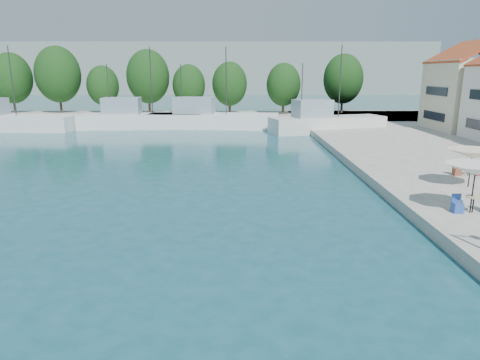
{
  "coord_description": "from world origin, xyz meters",
  "views": [
    {
      "loc": [
        -2.07,
        3.26,
        6.78
      ],
      "look_at": [
        -1.99,
        26.0,
        1.05
      ],
      "focal_mm": 32.0,
      "sensor_mm": 36.0,
      "label": 1
    }
  ],
  "objects_px": {
    "trawler_02": "(138,120)",
    "trawler_04": "(325,123)",
    "trawler_01": "(0,121)",
    "umbrella_cream": "(472,154)",
    "trawler_03": "(210,119)",
    "umbrella_white": "(476,170)"
  },
  "relations": [
    {
      "from": "trawler_02",
      "to": "trawler_04",
      "type": "bearing_deg",
      "value": -13.08
    },
    {
      "from": "trawler_01",
      "to": "umbrella_cream",
      "type": "relative_size",
      "value": 6.56
    },
    {
      "from": "trawler_03",
      "to": "umbrella_white",
      "type": "distance_m",
      "value": 38.08
    },
    {
      "from": "trawler_02",
      "to": "trawler_03",
      "type": "height_order",
      "value": "same"
    },
    {
      "from": "trawler_01",
      "to": "trawler_02",
      "type": "relative_size",
      "value": 1.18
    },
    {
      "from": "trawler_03",
      "to": "trawler_04",
      "type": "bearing_deg",
      "value": -10.71
    },
    {
      "from": "trawler_01",
      "to": "trawler_04",
      "type": "distance_m",
      "value": 39.02
    },
    {
      "from": "trawler_02",
      "to": "trawler_04",
      "type": "relative_size",
      "value": 1.08
    },
    {
      "from": "trawler_01",
      "to": "umbrella_cream",
      "type": "distance_m",
      "value": 50.81
    },
    {
      "from": "trawler_03",
      "to": "umbrella_cream",
      "type": "bearing_deg",
      "value": -56.16
    },
    {
      "from": "trawler_04",
      "to": "umbrella_cream",
      "type": "relative_size",
      "value": 5.15
    },
    {
      "from": "trawler_03",
      "to": "trawler_04",
      "type": "xyz_separation_m",
      "value": [
        13.56,
        -4.07,
        0.0
      ]
    },
    {
      "from": "trawler_01",
      "to": "umbrella_white",
      "type": "distance_m",
      "value": 51.75
    },
    {
      "from": "umbrella_white",
      "to": "umbrella_cream",
      "type": "distance_m",
      "value": 5.0
    },
    {
      "from": "trawler_02",
      "to": "trawler_04",
      "type": "distance_m",
      "value": 22.93
    },
    {
      "from": "trawler_01",
      "to": "trawler_04",
      "type": "xyz_separation_m",
      "value": [
        38.96,
        -2.17,
        0.0
      ]
    },
    {
      "from": "trawler_04",
      "to": "umbrella_white",
      "type": "xyz_separation_m",
      "value": [
        0.5,
        -31.29,
        1.53
      ]
    },
    {
      "from": "trawler_01",
      "to": "trawler_03",
      "type": "xyz_separation_m",
      "value": [
        25.39,
        1.91,
        0.0
      ]
    },
    {
      "from": "trawler_01",
      "to": "umbrella_cream",
      "type": "bearing_deg",
      "value": -30.13
    },
    {
      "from": "trawler_02",
      "to": "umbrella_cream",
      "type": "distance_m",
      "value": 39.76
    },
    {
      "from": "trawler_04",
      "to": "trawler_01",
      "type": "bearing_deg",
      "value": 160.46
    },
    {
      "from": "trawler_02",
      "to": "umbrella_white",
      "type": "distance_m",
      "value": 42.02
    }
  ]
}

